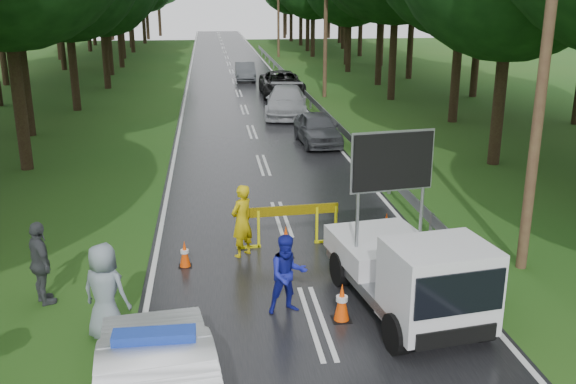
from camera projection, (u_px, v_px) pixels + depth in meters
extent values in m
plane|color=#1D4F16|center=(316.00, 322.00, 12.53)|extent=(160.00, 160.00, 0.00)
cube|color=black|center=(239.00, 93.00, 40.95)|extent=(7.00, 140.00, 0.02)
cylinder|color=gray|center=(498.00, 295.00, 12.86)|extent=(0.12, 0.12, 0.70)
cube|color=gray|center=(296.00, 84.00, 41.23)|extent=(0.05, 60.00, 0.30)
cylinder|color=#4D2F23|center=(546.00, 50.00, 13.55)|extent=(0.24, 0.24, 10.00)
cylinder|color=#4D2F23|center=(326.00, 13.00, 38.19)|extent=(0.24, 0.24, 10.00)
cylinder|color=#4D2F23|center=(278.00, 5.00, 62.83)|extent=(0.24, 0.24, 10.00)
cube|color=#1938A5|center=(154.00, 336.00, 8.88)|extent=(1.17, 0.45, 0.15)
cube|color=gray|center=(398.00, 280.00, 13.20)|extent=(2.35, 4.02, 0.23)
cube|color=white|center=(381.00, 248.00, 13.92)|extent=(2.20, 2.42, 0.50)
cube|color=white|center=(438.00, 285.00, 11.51)|extent=(2.00, 1.70, 1.54)
cube|color=black|center=(460.00, 294.00, 10.78)|extent=(1.66, 0.28, 0.77)
cube|color=black|center=(392.00, 161.00, 12.98)|extent=(1.71, 0.36, 1.17)
cylinder|color=black|center=(396.00, 334.00, 11.35)|extent=(0.36, 0.79, 0.76)
cylinder|color=black|center=(482.00, 321.00, 11.79)|extent=(0.36, 0.79, 0.76)
cylinder|color=black|center=(340.00, 269.00, 14.01)|extent=(0.36, 0.79, 0.76)
cylinder|color=black|center=(412.00, 261.00, 14.45)|extent=(0.36, 0.79, 0.76)
cube|color=yellow|center=(239.00, 231.00, 15.93)|extent=(0.06, 0.06, 1.00)
cube|color=yellow|center=(259.00, 229.00, 16.03)|extent=(0.06, 0.06, 1.00)
cube|color=yellow|center=(317.00, 225.00, 16.30)|extent=(0.06, 0.06, 1.00)
cube|color=yellow|center=(336.00, 224.00, 16.39)|extent=(0.06, 0.06, 1.00)
cube|color=#F2CC00|center=(288.00, 211.00, 16.03)|extent=(2.59, 0.23, 0.25)
imported|color=gold|center=(242.00, 221.00, 15.42)|extent=(0.77, 0.77, 1.81)
imported|color=#171D96|center=(288.00, 274.00, 12.70)|extent=(0.89, 0.75, 1.64)
imported|color=#3E4146|center=(41.00, 263.00, 13.05)|extent=(0.90, 1.12, 1.78)
imported|color=gray|center=(105.00, 292.00, 11.70)|extent=(1.08, 0.92, 1.87)
imported|color=#3A3C41|center=(317.00, 128.00, 27.12)|extent=(1.76, 4.00, 1.34)
imported|color=#989A9F|center=(286.00, 102.00, 33.33)|extent=(2.78, 5.40, 1.50)
imported|color=black|center=(282.00, 84.00, 39.68)|extent=(2.59, 5.53, 1.53)
imported|color=#404347|center=(245.00, 72.00, 46.81)|extent=(1.45, 4.02, 1.32)
cube|color=black|center=(341.00, 320.00, 12.58)|extent=(0.38, 0.38, 0.03)
cone|color=#FF4A08|center=(342.00, 302.00, 12.47)|extent=(0.31, 0.31, 0.77)
cube|color=black|center=(286.00, 256.00, 15.62)|extent=(0.38, 0.38, 0.03)
cone|color=#FF4A08|center=(286.00, 241.00, 15.51)|extent=(0.31, 0.31, 0.78)
cube|color=black|center=(185.00, 266.00, 15.04)|extent=(0.31, 0.31, 0.03)
cone|color=#FF4A08|center=(185.00, 254.00, 14.95)|extent=(0.26, 0.26, 0.64)
cube|color=black|center=(386.00, 239.00, 16.74)|extent=(0.35, 0.35, 0.03)
cone|color=#FF4A08|center=(386.00, 226.00, 16.63)|extent=(0.29, 0.29, 0.72)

